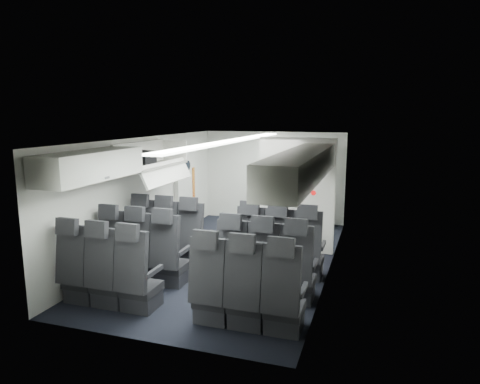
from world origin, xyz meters
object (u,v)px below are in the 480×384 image
Objects in this scene: seat_row_mid at (201,263)px; seat_row_rear at (174,286)px; galley_unit at (311,186)px; flight_attendant at (270,195)px; seat_row_front at (223,246)px; boarding_door at (186,188)px; carry_on_bag at (143,158)px.

seat_row_mid is 0.90m from seat_row_rear.
galley_unit is at bearing 79.35° from seat_row_rear.
galley_unit reaches higher than flight_attendant.
galley_unit is (0.95, 3.25, 0.55)m from seat_row_front.
seat_row_mid is 1.00× the size of seat_row_rear.
galley_unit is 1.02× the size of boarding_door.
boarding_door is 2.26m from carry_on_bag.
galley_unit reaches higher than seat_row_rear.
seat_row_front is 1.00× the size of seat_row_rear.
seat_row_mid is 4.30m from galley_unit.
seat_row_front and seat_row_mid have the same top height.
seat_row_mid is (0.00, -0.90, 0.00)m from seat_row_front.
boarding_door reaches higher than flight_attendant.
carry_on_bag reaches higher than seat_row_front.
boarding_door is (-2.59, -1.17, 0.00)m from galley_unit.
galley_unit reaches higher than seat_row_front.
flight_attendant is (1.93, -0.02, -0.04)m from boarding_door.
flight_attendant is (0.29, 2.07, 0.51)m from seat_row_front.
carry_on_bag is (-2.40, -3.24, 0.88)m from galley_unit.
flight_attendant is (0.29, 2.97, 0.51)m from seat_row_mid.
flight_attendant is at bearing 82.04° from seat_row_front.
seat_row_mid is at bearing -102.88° from galley_unit.
seat_row_front is 3.43m from galley_unit.
seat_row_front is 2.15m from flight_attendant.
seat_row_front is 1.82× the size of flight_attendant.
seat_row_mid is 2.23m from carry_on_bag.
boarding_door is at bearing 118.77° from seat_row_mid.
seat_row_rear is 5.17m from galley_unit.
galley_unit is at bearing 24.28° from boarding_door.
seat_row_rear is 8.55× the size of carry_on_bag.
galley_unit is 1.36m from flight_attendant.
seat_row_mid and seat_row_rear have the same top height.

